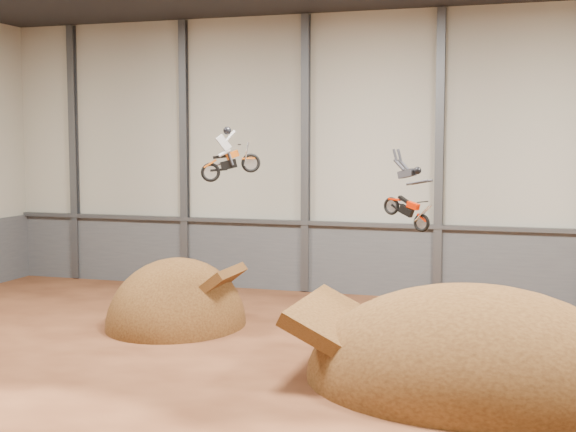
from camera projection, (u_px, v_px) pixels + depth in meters
The scene contains 12 objects.
floor at pixel (277, 379), 25.89m from camera, with size 40.00×40.00×0.00m, color #482313.
back_wall at pixel (372, 155), 39.50m from camera, with size 40.00×0.10×14.00m, color #ACA998.
lower_band_back at pixel (370, 260), 39.89m from camera, with size 39.80×0.18×3.50m, color #4D4F54.
steel_rail at pixel (370, 225), 39.58m from camera, with size 39.80×0.35×0.20m, color #47494F.
steel_column_0 at pixel (74, 153), 44.26m from camera, with size 0.40×0.36×13.90m, color #47494F.
steel_column_1 at pixel (184, 154), 42.28m from camera, with size 0.40×0.36×13.90m, color #47494F.
steel_column_2 at pixel (306, 155), 40.30m from camera, with size 0.40×0.36×13.90m, color #47494F.
steel_column_3 at pixel (439, 155), 38.32m from camera, with size 0.40×0.36×13.90m, color #47494F.
takeoff_ramp at pixel (177, 325), 33.44m from camera, with size 5.66×6.53×5.66m, color #3E230F.
landing_ramp at pixel (472, 381), 25.67m from camera, with size 10.71×9.48×6.18m, color #3E230F.
fmx_rider_a at pixel (233, 150), 29.14m from camera, with size 2.19×0.83×1.98m, color #BE520F, non-canonical shape.
fmx_rider_b at pixel (404, 190), 27.54m from camera, with size 2.61×0.75×2.24m, color #B81B00, non-canonical shape.
Camera 1 is at (7.87, -24.04, 7.66)m, focal length 50.00 mm.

